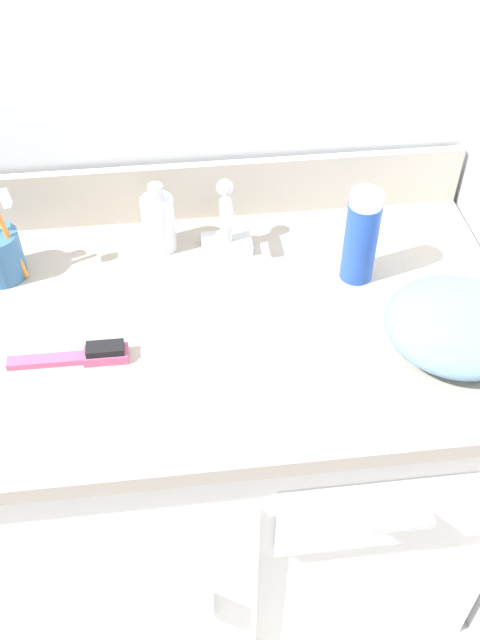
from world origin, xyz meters
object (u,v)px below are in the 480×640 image
object	(u,v)px
soap_dispenser	(159,222)
shaving_cream_can	(361,237)
hand_towel	(464,328)
hairbrush	(86,355)

from	to	relation	value
soap_dispenser	shaving_cream_can	world-z (taller)	shaving_cream_can
soap_dispenser	shaving_cream_can	bearing A→B (deg)	-19.57
soap_dispenser	hand_towel	distance (m)	0.55
hand_towel	hairbrush	bearing A→B (deg)	176.60
shaving_cream_can	hairbrush	bearing A→B (deg)	-162.30
hairbrush	hand_towel	size ratio (longest dim) A/B	0.82
shaving_cream_can	hairbrush	size ratio (longest dim) A/B	0.93
soap_dispenser	hand_towel	world-z (taller)	soap_dispenser
shaving_cream_can	hand_towel	xyz separation A→B (m)	(0.12, -0.18, -0.05)
shaving_cream_can	hairbrush	distance (m)	0.48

